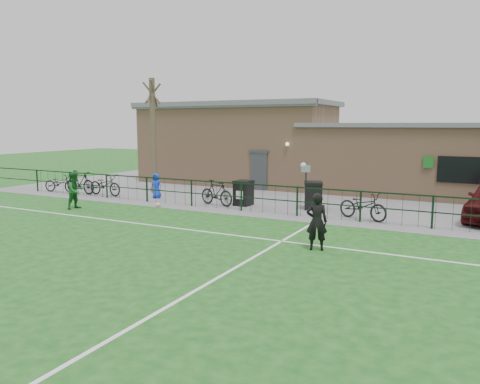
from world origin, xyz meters
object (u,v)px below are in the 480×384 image
at_px(outfield_player, 75,190).
at_px(bicycle_a, 60,183).
at_px(sign_post, 306,186).
at_px(ball_ground, 158,205).
at_px(bare_tree, 153,137).
at_px(wheelie_bin_right, 313,196).
at_px(bicycle_c, 105,185).
at_px(bicycle_b, 80,182).
at_px(bicycle_d, 216,193).
at_px(spectator_child, 156,186).
at_px(bicycle_e, 363,206).
at_px(wheelie_bin_left, 244,194).

bearing_deg(outfield_player, bicycle_a, 64.24).
relative_size(sign_post, ball_ground, 9.59).
bearing_deg(bare_tree, wheelie_bin_right, -4.52).
bearing_deg(sign_post, bicycle_c, -175.13).
bearing_deg(bicycle_b, bicycle_d, -85.03).
bearing_deg(spectator_child, bicycle_c, -172.83).
height_order(wheelie_bin_right, sign_post, sign_post).
distance_m(bare_tree, spectator_child, 3.02).
relative_size(bicycle_c, bicycle_e, 1.02).
xyz_separation_m(sign_post, bicycle_d, (-3.90, -0.85, -0.43)).
bearing_deg(wheelie_bin_right, bicycle_d, 175.02).
relative_size(wheelie_bin_right, ball_ground, 5.25).
height_order(bare_tree, bicycle_e, bare_tree).
bearing_deg(bicycle_a, bicycle_c, -97.66).
xyz_separation_m(sign_post, ball_ground, (-6.02, -2.37, -0.92)).
relative_size(spectator_child, outfield_player, 0.76).
bearing_deg(bare_tree, outfield_player, -91.32).
relative_size(bicycle_b, spectator_child, 1.66).
bearing_deg(outfield_player, bicycle_d, -46.44).
relative_size(sign_post, outfield_player, 1.24).
bearing_deg(bicycle_d, outfield_player, 137.86).
height_order(spectator_child, ball_ground, spectator_child).
height_order(wheelie_bin_right, ball_ground, wheelie_bin_right).
bearing_deg(bicycle_b, outfield_player, -132.82).
relative_size(bicycle_c, bicycle_d, 1.10).
distance_m(bicycle_a, bicycle_c, 3.03).
distance_m(bicycle_e, ball_ground, 8.80).
bearing_deg(bicycle_e, bicycle_c, 108.82).
xyz_separation_m(sign_post, bicycle_c, (-10.48, -0.89, -0.45)).
relative_size(wheelie_bin_right, outfield_player, 0.68).
bearing_deg(bicycle_e, bicycle_d, 107.92).
bearing_deg(bicycle_d, wheelie_bin_right, -60.92).
bearing_deg(outfield_player, wheelie_bin_right, -54.19).
height_order(sign_post, outfield_player, sign_post).
bearing_deg(sign_post, bicycle_e, -20.79).
bearing_deg(ball_ground, outfield_player, -146.62).
height_order(sign_post, spectator_child, sign_post).
bearing_deg(bicycle_b, ball_ground, -98.74).
height_order(wheelie_bin_left, bicycle_c, bicycle_c).
distance_m(bare_tree, bicycle_c, 3.51).
bearing_deg(sign_post, ball_ground, -158.50).
bearing_deg(ball_ground, bicycle_a, 170.47).
distance_m(wheelie_bin_right, sign_post, 0.60).
bearing_deg(bicycle_c, bicycle_d, -86.76).
bearing_deg(sign_post, bicycle_a, -175.29).
bearing_deg(wheelie_bin_right, sign_post, -148.64).
bearing_deg(wheelie_bin_right, bicycle_b, 165.94).
relative_size(bare_tree, spectator_child, 4.90).
bearing_deg(bicycle_c, bicycle_e, -87.66).
relative_size(wheelie_bin_right, bicycle_c, 0.53).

